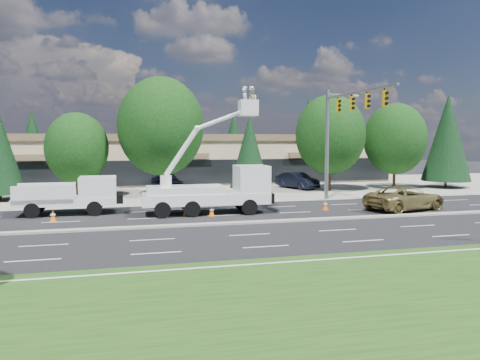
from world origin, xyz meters
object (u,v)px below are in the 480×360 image
object	(u,v)px
utility_pickup	(74,199)
bucket_truck	(218,186)
minivan	(405,198)
signal_mast	(340,125)

from	to	relation	value
utility_pickup	bucket_truck	distance (m)	9.61
utility_pickup	bucket_truck	bearing A→B (deg)	-12.38
minivan	utility_pickup	bearing A→B (deg)	65.00
minivan	bucket_truck	bearing A→B (deg)	66.82
signal_mast	minivan	bearing A→B (deg)	-58.83
utility_pickup	bucket_truck	world-z (taller)	bucket_truck
bucket_truck	minivan	xyz separation A→B (m)	(13.01, -1.81, -1.02)
utility_pickup	minivan	distance (m)	22.70
signal_mast	bucket_truck	size ratio (longest dim) A/B	1.18
signal_mast	minivan	distance (m)	7.56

